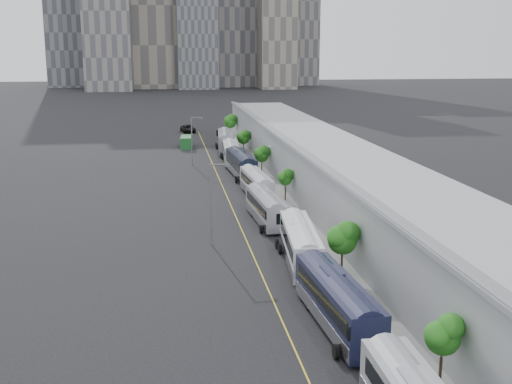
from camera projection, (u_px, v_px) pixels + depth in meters
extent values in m
cube|color=gray|center=(316.00, 208.00, 80.85)|extent=(10.00, 170.00, 0.12)
cube|color=gold|center=(233.00, 211.00, 79.40)|extent=(0.12, 160.00, 0.02)
cube|color=gray|center=(348.00, 181.00, 80.68)|extent=(12.00, 160.00, 6.80)
cube|color=gray|center=(348.00, 162.00, 80.15)|extent=(12.45, 160.40, 2.57)
cube|color=gray|center=(302.00, 154.00, 79.08)|extent=(0.30, 160.00, 0.40)
cube|color=slate|center=(196.00, 7.00, 318.39)|extent=(20.00, 20.00, 80.00)
cube|color=gray|center=(277.00, 18.00, 320.20)|extent=(18.00, 18.00, 70.00)
cube|color=slate|center=(297.00, 2.00, 354.20)|extent=(22.00, 22.00, 90.00)
cube|color=#9E9EA7|center=(417.00, 380.00, 31.60)|extent=(1.34, 2.24, 0.30)
cube|color=#171933|center=(337.00, 302.00, 45.89)|extent=(3.36, 13.25, 3.18)
cube|color=black|center=(338.00, 295.00, 45.57)|extent=(3.33, 11.68, 1.08)
cube|color=silver|center=(336.00, 315.00, 46.11)|extent=(3.39, 12.99, 1.02)
cube|color=#171933|center=(332.00, 272.00, 46.98)|extent=(1.44, 2.29, 0.30)
cube|color=white|center=(300.00, 244.00, 59.58)|extent=(3.77, 13.20, 3.15)
cube|color=black|center=(301.00, 239.00, 59.26)|extent=(3.69, 11.65, 1.07)
cube|color=silver|center=(300.00, 254.00, 59.80)|extent=(3.78, 12.94, 1.01)
cube|color=white|center=(297.00, 222.00, 60.66)|extent=(1.50, 2.31, 0.30)
cube|color=gray|center=(266.00, 207.00, 73.97)|extent=(3.10, 12.22, 2.93)
cube|color=black|center=(266.00, 203.00, 73.68)|extent=(3.08, 10.77, 1.00)
cube|color=silver|center=(266.00, 215.00, 74.18)|extent=(3.13, 11.98, 0.94)
cube|color=gray|center=(264.00, 191.00, 74.97)|extent=(1.32, 2.11, 0.28)
cube|color=#B4B5BF|center=(256.00, 184.00, 86.77)|extent=(3.10, 12.13, 2.91)
cube|color=black|center=(257.00, 181.00, 86.48)|extent=(3.08, 10.69, 0.99)
cube|color=silver|center=(256.00, 191.00, 86.97)|extent=(3.13, 11.89, 0.93)
cube|color=#B4B5BF|center=(255.00, 171.00, 87.76)|extent=(1.32, 2.10, 0.28)
cube|color=black|center=(241.00, 164.00, 100.80)|extent=(3.46, 13.48, 3.23)
cube|color=black|center=(241.00, 161.00, 100.47)|extent=(3.42, 11.88, 1.10)
cube|color=silver|center=(241.00, 171.00, 101.02)|extent=(3.48, 13.21, 1.03)
cube|color=black|center=(240.00, 151.00, 101.90)|extent=(1.47, 2.33, 0.31)
cube|color=silver|center=(231.00, 152.00, 113.72)|extent=(3.27, 12.63, 3.03)
cube|color=black|center=(231.00, 149.00, 113.41)|extent=(3.24, 11.14, 1.03)
cube|color=silver|center=(231.00, 157.00, 113.93)|extent=(3.30, 12.39, 0.97)
cube|color=silver|center=(230.00, 141.00, 114.75)|extent=(1.38, 2.19, 0.29)
cube|color=gray|center=(225.00, 141.00, 125.34)|extent=(3.85, 14.07, 3.37)
cube|color=black|center=(225.00, 138.00, 125.00)|extent=(3.78, 12.42, 1.15)
cube|color=silver|center=(225.00, 147.00, 125.58)|extent=(3.87, 13.80, 1.08)
cube|color=gray|center=(225.00, 131.00, 126.49)|extent=(1.57, 2.45, 0.32)
cylinder|color=black|center=(441.00, 363.00, 37.10)|extent=(0.18, 0.18, 3.76)
sphere|color=#1B5E15|center=(443.00, 333.00, 36.69)|extent=(2.06, 2.06, 2.06)
cylinder|color=black|center=(342.00, 256.00, 56.33)|extent=(0.18, 0.18, 3.67)
sphere|color=#1B5E15|center=(343.00, 235.00, 55.91)|extent=(2.64, 2.64, 2.64)
cylinder|color=black|center=(285.00, 189.00, 84.68)|extent=(0.18, 0.18, 3.20)
sphere|color=#1B5E15|center=(285.00, 177.00, 84.33)|extent=(1.74, 1.74, 1.74)
cylinder|color=black|center=(262.00, 164.00, 102.94)|extent=(0.18, 0.18, 3.33)
sphere|color=#1B5E15|center=(262.00, 153.00, 102.57)|extent=(2.27, 2.27, 2.27)
cylinder|color=black|center=(244.00, 144.00, 125.63)|extent=(0.18, 0.18, 2.86)
sphere|color=#1B5E15|center=(243.00, 136.00, 125.30)|extent=(2.36, 2.36, 2.36)
cylinder|color=black|center=(230.00, 129.00, 147.24)|extent=(0.18, 0.18, 3.65)
sphere|color=#1B5E15|center=(230.00, 120.00, 146.81)|extent=(2.83, 2.83, 2.83)
cylinder|color=#59595E|center=(211.00, 205.00, 64.94)|extent=(0.18, 0.18, 8.44)
cylinder|color=#59595E|center=(219.00, 165.00, 64.17)|extent=(1.80, 0.14, 0.14)
cube|color=#59595E|center=(227.00, 166.00, 64.32)|extent=(0.50, 0.22, 0.18)
cylinder|color=#59595E|center=(192.00, 141.00, 110.20)|extent=(0.18, 0.18, 8.34)
cylinder|color=#59595E|center=(197.00, 117.00, 109.44)|extent=(1.80, 0.14, 0.14)
cube|color=#59595E|center=(201.00, 118.00, 109.58)|extent=(0.50, 0.22, 0.18)
cube|color=#174A1E|center=(187.00, 142.00, 130.83)|extent=(2.73, 6.67, 2.30)
imported|color=black|center=(188.00, 129.00, 154.95)|extent=(3.86, 6.70, 1.76)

